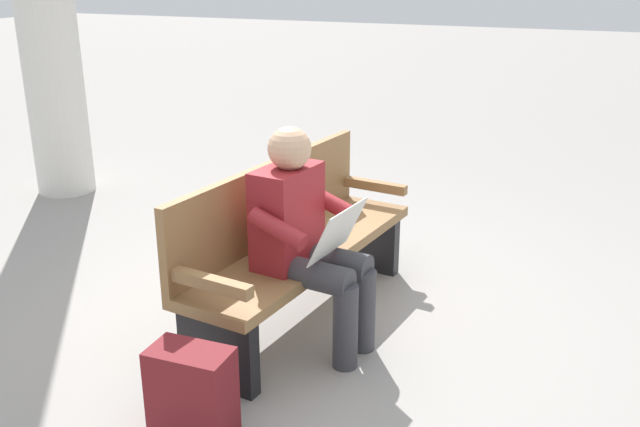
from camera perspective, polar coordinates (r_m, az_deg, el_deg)
The scene contains 4 objects.
ground_plane at distance 4.11m, azimuth -1.24°, elevation -8.39°, with size 40.00×40.00×0.00m, color gray.
bench_near at distance 3.95m, azimuth -2.17°, elevation -2.26°, with size 1.84×0.69×0.90m.
person_seated at distance 3.58m, azimuth -1.15°, elevation -1.73°, with size 0.60×0.60×1.18m.
backpack at distance 3.12m, azimuth -10.28°, elevation -14.24°, with size 0.25×0.36×0.42m.
Camera 1 is at (3.29, 1.52, 1.94)m, focal length 39.36 mm.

